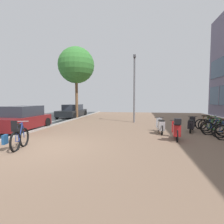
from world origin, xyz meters
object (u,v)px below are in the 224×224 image
Objects in this scene: bicycle_foreground at (18,138)px; scooter_far at (161,126)px; bicycle_rack_02 at (216,129)px; parked_car_far at (72,111)px; bicycle_rack_05 at (206,124)px; scooter_mid at (176,130)px; scooter_near at (191,125)px; lamp_post at (134,85)px; parked_car_near at (22,119)px; street_tree at (76,65)px; bicycle_rack_03 at (213,127)px; bicycle_rack_04 at (211,125)px.

bicycle_foreground reaches higher than scooter_far.
bicycle_rack_02 is 0.31× the size of parked_car_far.
scooter_mid reaches higher than bicycle_rack_05.
scooter_near is 0.38× the size of parked_car_far.
bicycle_rack_05 is 1.50m from scooter_near.
bicycle_foreground is 8.78m from scooter_near.
bicycle_foreground is at bearing -114.79° from lamp_post.
parked_car_near reaches higher than bicycle_rack_05.
street_tree is (-5.69, 2.25, 2.16)m from lamp_post.
parked_car_near reaches higher than scooter_far.
bicycle_foreground is 0.33× the size of parked_car_far.
bicycle_rack_02 reaches higher than bicycle_rack_05.
bicycle_rack_05 is at bearing 54.13° from scooter_mid.
bicycle_rack_02 is 10.88m from parked_car_near.
parked_car_near is 0.73× the size of lamp_post.
parked_car_near is 8.27m from parked_car_far.
scooter_mid is at bearing -70.84° from lamp_post.
bicycle_rack_03 is at bearing 79.54° from bicycle_rack_02.
bicycle_rack_04 is at bearing -37.10° from lamp_post.
street_tree is at bearing 145.21° from bicycle_rack_02.
bicycle_rack_03 is 0.73× the size of scooter_mid.
parked_car_far is at bearing 144.08° from scooter_near.
scooter_far is (-2.84, -0.50, 0.07)m from bicycle_rack_03.
parked_car_near is at bearing 171.46° from scooter_mid.
bicycle_rack_05 is at bearing 94.56° from bicycle_rack_04.
parked_car_near is 0.87× the size of parked_car_far.
bicycle_foreground is 0.81× the size of scooter_far.
street_tree reaches higher than scooter_near.
scooter_near is at bearing 136.42° from bicycle_rack_02.
scooter_far is at bearing -44.26° from parked_car_far.
scooter_near is at bearing -163.18° from bicycle_rack_04.
lamp_post is at bearing 142.90° from bicycle_rack_04.
bicycle_rack_03 is 0.69× the size of scooter_far.
bicycle_rack_02 is 1.08× the size of bicycle_rack_05.
parked_car_far reaches higher than bicycle_rack_03.
lamp_post is (-2.13, 6.13, 2.53)m from scooter_mid.
bicycle_rack_03 reaches higher than scooter_near.
lamp_post is at bearing 147.96° from bicycle_rack_05.
parked_car_far is (-2.65, 12.04, 0.21)m from bicycle_foreground.
bicycle_rack_03 is 0.99× the size of bicycle_rack_05.
bicycle_rack_03 is at bearing 3.89° from parked_car_near.
bicycle_rack_03 is at bearing -101.05° from bicycle_rack_04.
scooter_mid reaches higher than bicycle_rack_04.
bicycle_rack_02 is 6.93m from lamp_post.
bicycle_rack_03 is at bearing -32.00° from street_tree.
parked_car_near reaches higher than scooter_near.
parked_car_near is at bearing -179.37° from bicycle_rack_02.
street_tree is at bearing 158.42° from lamp_post.
bicycle_rack_04 is 0.30× the size of parked_car_far.
street_tree reaches higher than bicycle_rack_03.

